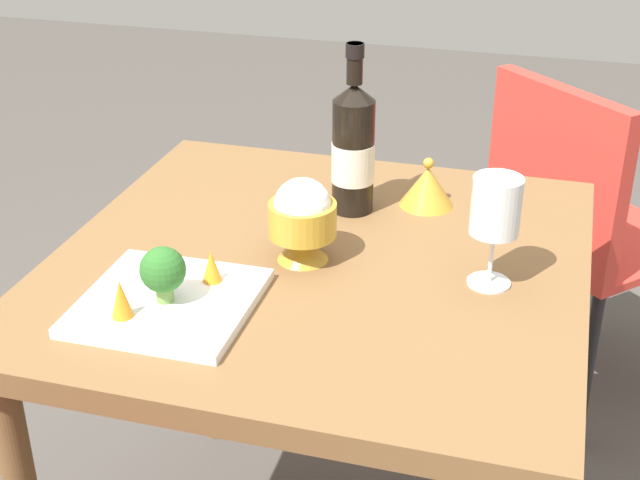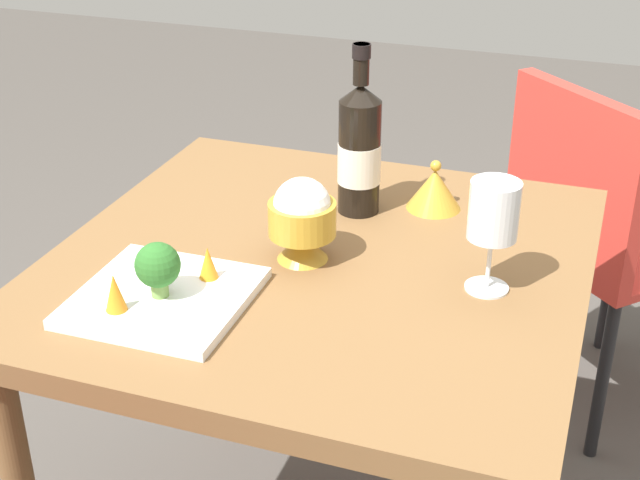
% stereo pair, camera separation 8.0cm
% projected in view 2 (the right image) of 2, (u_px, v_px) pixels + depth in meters
% --- Properties ---
extents(dining_table, '(0.86, 0.86, 0.74)m').
position_uv_depth(dining_table, '(320.00, 303.00, 1.53)').
color(dining_table, brown).
rests_on(dining_table, ground_plane).
extents(chair_by_wall, '(0.57, 0.57, 0.85)m').
position_uv_depth(chair_by_wall, '(592.00, 222.00, 2.09)').
color(chair_by_wall, red).
rests_on(chair_by_wall, ground_plane).
extents(wine_bottle, '(0.08, 0.08, 0.31)m').
position_uv_depth(wine_bottle, '(359.00, 149.00, 1.59)').
color(wine_bottle, black).
rests_on(wine_bottle, dining_table).
extents(wine_glass, '(0.08, 0.08, 0.18)m').
position_uv_depth(wine_glass, '(494.00, 213.00, 1.34)').
color(wine_glass, white).
rests_on(wine_glass, dining_table).
extents(rice_bowl, '(0.11, 0.11, 0.14)m').
position_uv_depth(rice_bowl, '(302.00, 218.00, 1.45)').
color(rice_bowl, gold).
rests_on(rice_bowl, dining_table).
extents(rice_bowl_lid, '(0.10, 0.10, 0.09)m').
position_uv_depth(rice_bowl_lid, '(434.00, 189.00, 1.64)').
color(rice_bowl_lid, gold).
rests_on(rice_bowl_lid, dining_table).
extents(serving_plate, '(0.25, 0.25, 0.02)m').
position_uv_depth(serving_plate, '(163.00, 297.00, 1.36)').
color(serving_plate, white).
rests_on(serving_plate, dining_table).
extents(broccoli_floret, '(0.07, 0.07, 0.09)m').
position_uv_depth(broccoli_floret, '(158.00, 266.00, 1.32)').
color(broccoli_floret, '#729E4C').
rests_on(broccoli_floret, serving_plate).
extents(carrot_garnish_left, '(0.03, 0.03, 0.06)m').
position_uv_depth(carrot_garnish_left, '(115.00, 292.00, 1.30)').
color(carrot_garnish_left, orange).
rests_on(carrot_garnish_left, serving_plate).
extents(carrot_garnish_right, '(0.03, 0.03, 0.05)m').
position_uv_depth(carrot_garnish_right, '(208.00, 263.00, 1.38)').
color(carrot_garnish_right, orange).
rests_on(carrot_garnish_right, serving_plate).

